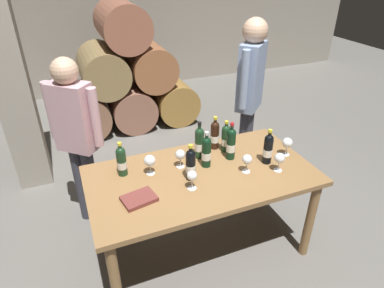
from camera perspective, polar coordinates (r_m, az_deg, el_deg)
The scene contains 22 objects.
ground_plane at distance 3.03m, azimuth 1.49°, elevation -16.92°, with size 14.00×14.00×0.00m, color #66635E.
cellar_back_wall at distance 6.20m, azimuth -15.11°, elevation 21.56°, with size 10.00×0.24×2.80m, color gray.
barrel_stack at distance 4.82m, azimuth -10.98°, elevation 10.74°, with size 1.86×0.90×1.69m.
stone_pillar at distance 3.63m, azimuth -29.13°, elevation 11.79°, with size 0.32×0.32×2.60m, color gray.
dining_table at distance 2.58m, azimuth 1.68°, elevation -6.72°, with size 1.70×0.90×0.76m.
wine_bottle_0 at distance 2.51m, azimuth -11.91°, elevation -2.80°, with size 0.07×0.07×0.27m.
wine_bottle_1 at distance 2.40m, azimuth -0.24°, elevation -3.47°, with size 0.07×0.07×0.29m.
wine_bottle_2 at distance 2.65m, azimuth 12.81°, elevation -0.75°, with size 0.07×0.07×0.29m.
wine_bottle_3 at distance 2.79m, azimuth 3.90°, elevation 1.60°, with size 0.07×0.07×0.29m.
wine_bottle_4 at distance 2.65m, azimuth 6.66°, elevation 0.11°, with size 0.07×0.07×0.32m.
wine_bottle_5 at distance 2.76m, azimuth 5.77°, elevation 1.03°, with size 0.07×0.07×0.27m.
wine_bottle_6 at distance 2.55m, azimuth 2.46°, elevation -1.28°, with size 0.07×0.07×0.30m.
wine_bottle_7 at distance 2.65m, azimuth 1.26°, elevation 0.26°, with size 0.07×0.07×0.32m.
wine_glass_0 at distance 2.32m, azimuth -0.01°, elevation -5.54°, with size 0.07×0.07×0.15m.
wine_glass_1 at distance 2.52m, azimuth 9.36°, elevation -2.70°, with size 0.08×0.08×0.15m.
wine_glass_2 at distance 2.54m, azimuth -2.03°, elevation -1.90°, with size 0.08×0.08×0.15m.
wine_glass_3 at distance 2.48m, azimuth -7.21°, elevation -2.90°, with size 0.09×0.09×0.16m.
wine_glass_4 at distance 2.80m, azimuth 15.91°, elevation 0.14°, with size 0.08×0.08×0.16m.
wine_glass_5 at distance 2.58m, azimuth 14.68°, elevation -2.42°, with size 0.08×0.08×0.15m.
tasting_notebook at distance 2.29m, azimuth -9.01°, elevation -9.18°, with size 0.22×0.16×0.03m, color brown.
sommelier_presenting at distance 3.33m, azimuth 9.82°, elevation 9.08°, with size 0.39×0.36×1.72m.
taster_seated_left at distance 2.91m, azimuth -19.09°, elevation 1.94°, with size 0.39×0.35×1.54m.
Camera 1 is at (-0.85, -1.89, 2.21)m, focal length 31.32 mm.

